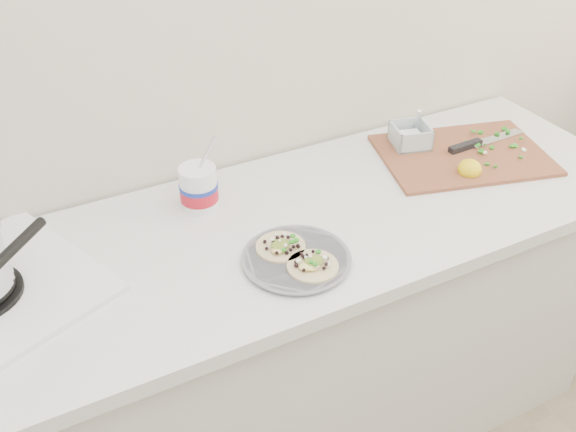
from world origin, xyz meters
name	(u,v)px	position (x,y,z in m)	size (l,w,h in m)	color
counter	(224,365)	(0.00, 1.43, 0.45)	(2.44, 0.66, 0.90)	silver
taco_plate	(296,256)	(0.14, 1.27, 0.92)	(0.26, 0.26, 0.04)	slate
tub	(199,185)	(0.03, 1.59, 0.97)	(0.10, 0.10, 0.23)	white
cutboard	(459,150)	(0.81, 1.49, 0.92)	(0.56, 0.45, 0.08)	brown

